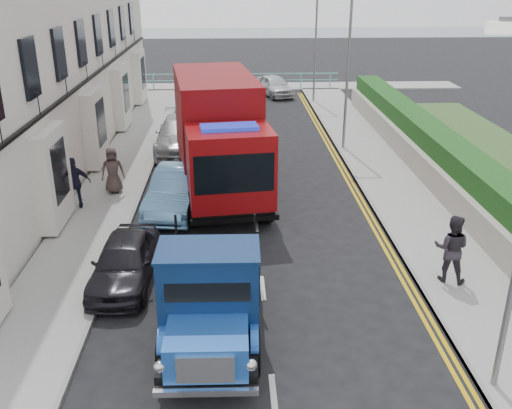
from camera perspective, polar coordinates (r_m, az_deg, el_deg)
name	(u,v)px	position (r m, az deg, el deg)	size (l,w,h in m)	color
ground	(267,334)	(13.15, 1.13, -12.79)	(120.00, 120.00, 0.00)	black
pavement_west	(111,191)	(21.59, -14.28, 1.29)	(2.40, 38.00, 0.12)	gray
pavement_east	(394,187)	(21.95, 13.63, 1.71)	(2.60, 38.00, 0.12)	gray
promenade	(242,87)	(40.44, -1.40, 11.69)	(30.00, 2.50, 0.12)	gray
sea_plane	(237,38)	(71.13, -1.90, 16.28)	(120.00, 120.00, 0.00)	slate
garden_east	(447,165)	(22.28, 18.56, 3.76)	(1.45, 28.00, 1.75)	#B2AD9E
seafront_railing	(242,81)	(39.56, -1.38, 12.21)	(13.00, 0.08, 1.11)	#59B2A5
lamp_mid	(345,60)	(25.46, 8.94, 14.06)	(1.23, 0.18, 7.00)	slate
lamp_far	(314,35)	(35.25, 5.80, 16.47)	(1.23, 0.18, 7.00)	slate
bedford_lorry	(210,303)	(12.16, -4.59, -9.76)	(2.15, 5.20, 2.43)	black
red_lorry	(218,133)	(20.61, -3.80, 7.19)	(3.67, 8.13, 4.11)	black
parked_car_front	(125,261)	(15.17, -13.00, -5.52)	(1.47, 3.66, 1.25)	black
parked_car_mid	(178,190)	(19.43, -7.86, 1.47)	(1.50, 4.30, 1.42)	#629DD2
parked_car_rear	(180,135)	(25.99, -7.59, 6.95)	(2.07, 5.10, 1.48)	#A5A7AA
seafront_car_left	(235,92)	(35.70, -2.08, 11.19)	(2.13, 4.63, 1.29)	black
seafront_car_right	(274,86)	(37.70, 1.84, 11.81)	(1.54, 3.82, 1.30)	silver
pedestrian_east_far	(451,248)	(15.35, 18.95, -4.18)	(0.88, 0.69, 1.81)	#2D2730
pedestrian_west_near	(75,183)	(19.94, -17.67, 2.06)	(1.04, 0.43, 1.77)	black
pedestrian_west_far	(113,170)	(21.00, -14.15, 3.32)	(0.82, 0.53, 1.68)	#463632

